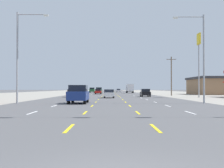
{
  "coord_description": "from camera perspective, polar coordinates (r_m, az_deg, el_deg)",
  "views": [
    {
      "loc": [
        -0.1,
        -4.75,
        1.62
      ],
      "look_at": [
        0.41,
        64.04,
        2.68
      ],
      "focal_mm": 46.43,
      "sensor_mm": 36.0,
      "label": 1
    }
  ],
  "objects": [
    {
      "name": "ground_plane",
      "position": [
        70.77,
        -0.34,
        -2.2
      ],
      "size": [
        572.0,
        572.0,
        0.0
      ],
      "primitive_type": "plane",
      "color": "#4C4C4F"
    },
    {
      "name": "lot_apron_left",
      "position": [
        74.94,
        -19.64,
        -2.07
      ],
      "size": [
        28.0,
        440.0,
        0.01
      ],
      "primitive_type": "cube",
      "color": "gray",
      "rests_on": "ground"
    },
    {
      "name": "lot_apron_right",
      "position": [
        75.0,
        18.94,
        -2.07
      ],
      "size": [
        28.0,
        440.0,
        0.01
      ],
      "primitive_type": "cube",
      "color": "gray",
      "rests_on": "ground"
    },
    {
      "name": "lane_markings",
      "position": [
        109.26,
        -0.37,
        -1.73
      ],
      "size": [
        10.64,
        227.6,
        0.01
      ],
      "color": "white",
      "rests_on": "ground"
    },
    {
      "name": "signal_span_wire",
      "position": [
        16.86,
        -0.67,
        13.98
      ],
      "size": [
        25.41,
        0.53,
        9.7
      ],
      "color": "brown",
      "rests_on": "ground"
    },
    {
      "name": "suv_inner_left_nearest",
      "position": [
        31.57,
        -6.62,
        -1.95
      ],
      "size": [
        1.98,
        4.9,
        1.98
      ],
      "color": "navy",
      "rests_on": "ground"
    },
    {
      "name": "sedan_center_turn_near",
      "position": [
        49.74,
        -0.59,
        -1.88
      ],
      "size": [
        1.8,
        4.5,
        1.46
      ],
      "color": "white",
      "rests_on": "ground"
    },
    {
      "name": "sedan_far_left_mid",
      "position": [
        54.84,
        -7.8,
        -1.78
      ],
      "size": [
        1.8,
        4.5,
        1.46
      ],
      "color": "red",
      "rests_on": "ground"
    },
    {
      "name": "hatchback_far_right_midfar",
      "position": [
        56.63,
        6.56,
        -1.73
      ],
      "size": [
        1.72,
        3.9,
        1.54
      ],
      "color": "black",
      "rests_on": "ground"
    },
    {
      "name": "sedan_inner_left_far",
      "position": [
        82.76,
        -2.74,
        -1.48
      ],
      "size": [
        1.8,
        4.5,
        1.46
      ],
      "color": "red",
      "rests_on": "ground"
    },
    {
      "name": "suv_inner_left_farther",
      "position": [
        95.86,
        -2.58,
        -1.24
      ],
      "size": [
        1.98,
        4.9,
        1.98
      ],
      "color": "#235B2D",
      "rests_on": "ground"
    },
    {
      "name": "box_truck_far_right_farthest",
      "position": [
        103.04,
        3.52,
        -0.77
      ],
      "size": [
        2.4,
        7.2,
        3.23
      ],
      "color": "white",
      "rests_on": "ground"
    },
    {
      "name": "suv_far_left_distant_a",
      "position": [
        113.31,
        -3.93,
        -1.19
      ],
      "size": [
        1.98,
        4.9,
        1.98
      ],
      "color": "#235B2D",
      "rests_on": "ground"
    },
    {
      "name": "sedan_inner_right_distant_b",
      "position": [
        130.48,
        1.26,
        -1.27
      ],
      "size": [
        1.8,
        4.5,
        1.46
      ],
      "color": "silver",
      "rests_on": "ground"
    },
    {
      "name": "storefront_right_row_2",
      "position": [
        83.3,
        19.7,
        -0.31
      ],
      "size": [
        12.51,
        15.56,
        4.72
      ],
      "color": "#8C6B4C",
      "rests_on": "ground"
    },
    {
      "name": "pole_sign_right_row_1",
      "position": [
        54.3,
        16.72,
        6.32
      ],
      "size": [
        0.24,
        1.68,
        11.48
      ],
      "color": "gray",
      "rests_on": "ground"
    },
    {
      "name": "streetlight_left_row_0",
      "position": [
        33.11,
        -17.63,
        6.16
      ],
      "size": [
        3.46,
        0.26,
        9.93
      ],
      "color": "gray",
      "rests_on": "ground"
    },
    {
      "name": "streetlight_right_row_0",
      "position": [
        33.16,
        17.11,
        5.94
      ],
      "size": [
        3.45,
        0.26,
        9.7
      ],
      "color": "gray",
      "rests_on": "ground"
    },
    {
      "name": "utility_pole_right_row_1",
      "position": [
        66.47,
        11.61,
        1.69
      ],
      "size": [
        2.2,
        0.26,
        8.78
      ],
      "color": "brown",
      "rests_on": "ground"
    }
  ]
}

